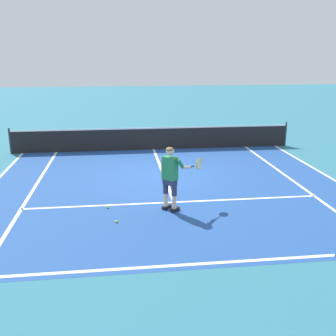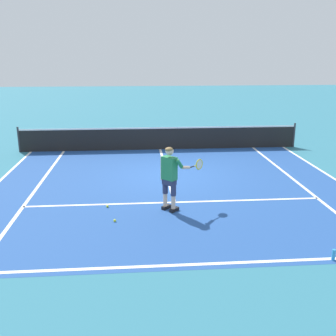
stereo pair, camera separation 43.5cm
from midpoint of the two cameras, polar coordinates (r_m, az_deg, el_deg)
name	(u,v)px [view 1 (the left image)]	position (r m, az deg, el deg)	size (l,w,h in m)	color
ground_plane	(164,175)	(13.37, -1.55, -1.08)	(80.00, 80.00, 0.00)	teal
court_inner_surface	(168,185)	(12.38, -1.07, -2.50)	(10.98, 10.19, 0.00)	#234C93
line_baseline	(198,264)	(7.93, 2.80, -13.75)	(10.98, 0.10, 0.01)	white
line_service	(174,202)	(10.97, -0.23, -4.99)	(8.23, 0.10, 0.01)	white
line_centre_service	(162,170)	(13.98, -1.81, -0.30)	(0.10, 6.40, 0.01)	white
line_singles_left	(33,190)	(12.65, -19.98, -3.08)	(0.10, 9.79, 0.01)	white
line_singles_right	(292,180)	(13.42, 16.68, -1.69)	(0.10, 9.79, 0.01)	white
line_doubles_right	(332,178)	(14.03, 21.84, -1.43)	(0.10, 9.79, 0.01)	white
tennis_net	(154,138)	(16.96, -2.85, 4.34)	(11.96, 0.08, 1.07)	#333338
tennis_player	(171,174)	(10.10, -0.82, -0.94)	(1.16, 0.73, 1.71)	black
tennis_ball_near_feet	(117,221)	(9.79, -8.76, -7.69)	(0.07, 0.07, 0.07)	#CCE02D
tennis_ball_by_baseline	(107,207)	(10.69, -9.95, -5.64)	(0.07, 0.07, 0.07)	#CCE02D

